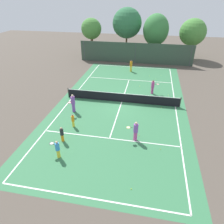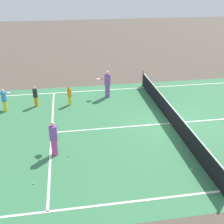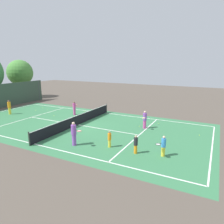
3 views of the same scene
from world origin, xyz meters
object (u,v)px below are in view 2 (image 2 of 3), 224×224
at_px(player_5, 107,84).
at_px(tennis_ball_8, 192,169).
at_px(player_3, 4,100).
at_px(tennis_ball_5, 34,183).
at_px(player_6, 70,95).
at_px(tennis_ball_1, 194,144).
at_px(player_4, 54,138).
at_px(player_2, 35,96).
at_px(tennis_ball_2, 69,156).

distance_m(player_5, tennis_ball_8, 8.74).
bearing_deg(player_3, tennis_ball_5, 17.11).
relative_size(player_5, player_6, 1.48).
relative_size(player_3, tennis_ball_8, 21.23).
bearing_deg(tennis_ball_1, player_3, -119.51).
bearing_deg(player_4, tennis_ball_5, -22.34).
bearing_deg(tennis_ball_8, tennis_ball_5, -91.43).
xyz_separation_m(player_2, player_5, (-0.76, 4.55, 0.27)).
height_order(player_6, tennis_ball_2, player_6).
distance_m(player_2, player_3, 1.80).
xyz_separation_m(tennis_ball_2, tennis_ball_8, (1.83, 5.03, 0.00)).
bearing_deg(tennis_ball_1, tennis_ball_5, -77.28).
bearing_deg(tennis_ball_5, player_6, 167.41).
bearing_deg(player_6, tennis_ball_8, 32.71).
relative_size(player_6, tennis_ball_5, 18.42).
height_order(tennis_ball_1, tennis_ball_8, same).
bearing_deg(player_4, tennis_ball_1, 87.46).
distance_m(player_3, tennis_ball_8, 11.25).
bearing_deg(player_5, player_3, -79.41).
relative_size(player_3, tennis_ball_1, 21.23).
bearing_deg(tennis_ball_5, player_2, -176.77).
distance_m(player_3, player_5, 6.41).
bearing_deg(player_6, tennis_ball_2, -2.21).
relative_size(player_3, player_6, 1.15).
bearing_deg(player_3, tennis_ball_1, 60.49).
distance_m(player_4, player_5, 7.10).
bearing_deg(player_5, tennis_ball_8, 15.49).
relative_size(tennis_ball_2, tennis_ball_8, 1.00).
relative_size(player_3, player_4, 0.84).
bearing_deg(tennis_ball_8, player_2, -137.96).
bearing_deg(tennis_ball_1, player_6, -134.83).
distance_m(player_5, tennis_ball_5, 9.24).
height_order(player_3, player_6, player_3).
relative_size(player_4, tennis_ball_5, 25.34).
bearing_deg(tennis_ball_1, player_4, -92.54).
distance_m(player_5, tennis_ball_1, 7.36).
height_order(player_2, tennis_ball_1, player_2).
bearing_deg(tennis_ball_1, tennis_ball_2, -90.15).
height_order(player_3, player_5, player_5).
bearing_deg(tennis_ball_8, tennis_ball_2, -110.03).
xyz_separation_m(player_5, player_6, (0.89, -2.49, -0.31)).
bearing_deg(player_6, tennis_ball_5, -12.59).
distance_m(player_2, player_6, 2.06).
height_order(player_3, player_4, player_4).
bearing_deg(tennis_ball_2, player_5, 157.52).
bearing_deg(tennis_ball_8, player_6, -147.29).
distance_m(tennis_ball_2, tennis_ball_5, 2.19).
bearing_deg(player_4, tennis_ball_8, 69.53).
relative_size(player_3, tennis_ball_2, 21.23).
bearing_deg(tennis_ball_2, tennis_ball_8, 69.97).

